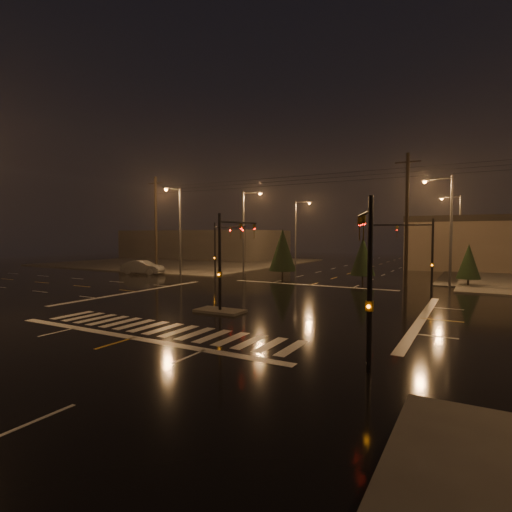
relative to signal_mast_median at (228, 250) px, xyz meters
The scene contains 22 objects.
ground 4.85m from the signal_mast_median, 90.00° to the left, with size 140.00×140.00×0.00m, color black.
sidewalk_nw 44.80m from the signal_mast_median, 132.21° to the left, with size 36.00×36.00×0.12m, color #484641.
median_island 3.79m from the signal_mast_median, 90.00° to the right, with size 3.00×1.60×0.15m, color #484641.
crosswalk 7.01m from the signal_mast_median, 90.00° to the right, with size 15.00×2.60×0.01m, color beige.
stop_bar_near 8.77m from the signal_mast_median, 90.00° to the right, with size 16.00×0.50×0.01m, color beige.
stop_bar_far 14.56m from the signal_mast_median, 90.00° to the left, with size 16.00×0.50×0.01m, color beige.
commercial_block 57.07m from the signal_mast_median, 127.83° to the left, with size 30.00×18.00×5.60m, color #3B3734.
signal_mast_median is the anchor object (origin of this frame).
signal_mast_ne 16.27m from the signal_mast_median, 54.28° to the left, with size 4.84×1.86×6.00m.
signal_mast_nw 16.27m from the signal_mast_median, 125.72° to the left, with size 4.84×1.86×6.00m.
signal_mast_se 12.22m from the signal_mast_median, 33.15° to the right, with size 1.55×3.87×6.00m.
streetlight_1 23.94m from the signal_mast_median, 117.96° to the left, with size 2.77×0.32×10.00m.
streetlight_2 38.78m from the signal_mast_median, 106.79° to the left, with size 2.77×0.32×10.00m.
streetlight_3 22.20m from the signal_mast_median, 59.61° to the left, with size 2.77×0.32×10.00m.
streetlight_4 40.69m from the signal_mast_median, 74.03° to the left, with size 2.77×0.32×10.00m.
streetlight_5 21.53m from the signal_mast_median, 138.30° to the left, with size 0.32×2.77×10.00m.
utility_pole_0 27.95m from the signal_mast_median, 142.19° to the left, with size 2.20×0.32×12.00m.
utility_pole_1 19.00m from the signal_mast_median, 64.89° to the left, with size 2.20×0.32×12.00m.
conifer_0 24.11m from the signal_mast_median, 57.46° to the left, with size 2.04×2.04×3.89m.
conifer_3 20.18m from the signal_mast_median, 105.60° to the left, with size 3.02×3.02×5.41m.
conifer_4 19.01m from the signal_mast_median, 78.63° to the left, with size 2.42×2.42×4.49m.
car_crossing 25.53m from the signal_mast_median, 146.75° to the left, with size 1.79×5.12×1.69m, color slate.
Camera 1 is at (13.63, -23.97, 4.68)m, focal length 28.00 mm.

